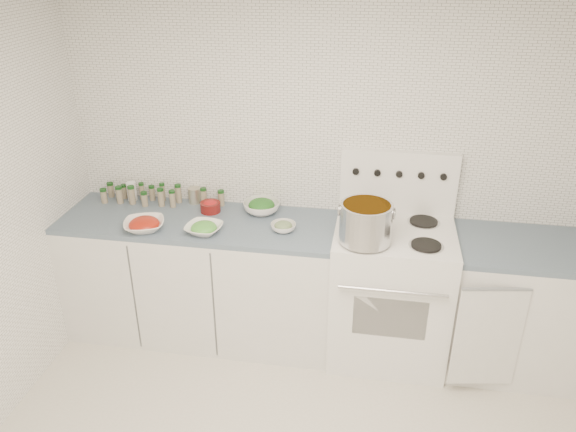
# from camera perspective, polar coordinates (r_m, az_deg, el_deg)

# --- Properties ---
(room_walls) EXTENTS (3.54, 3.04, 2.52)m
(room_walls) POSITION_cam_1_polar(r_m,az_deg,el_deg) (2.29, 0.23, -0.35)
(room_walls) COLOR white
(room_walls) RESTS_ON ground
(counter_left) EXTENTS (1.85, 0.62, 0.90)m
(counter_left) POSITION_cam_1_polar(r_m,az_deg,el_deg) (4.02, -8.72, -6.12)
(counter_left) COLOR white
(counter_left) RESTS_ON ground
(stove) EXTENTS (0.76, 0.70, 1.36)m
(stove) POSITION_cam_1_polar(r_m,az_deg,el_deg) (3.83, 10.32, -7.28)
(stove) COLOR white
(stove) RESTS_ON ground
(counter_right) EXTENTS (0.89, 0.70, 0.90)m
(counter_right) POSITION_cam_1_polar(r_m,az_deg,el_deg) (3.97, 22.32, -8.50)
(counter_right) COLOR white
(counter_right) RESTS_ON ground
(stock_pot) EXTENTS (0.34, 0.32, 0.24)m
(stock_pot) POSITION_cam_1_polar(r_m,az_deg,el_deg) (3.37, 7.91, -0.52)
(stock_pot) COLOR silver
(stock_pot) RESTS_ON stove
(bowl_tomato) EXTENTS (0.32, 0.32, 0.09)m
(bowl_tomato) POSITION_cam_1_polar(r_m,az_deg,el_deg) (3.73, -14.40, -0.84)
(bowl_tomato) COLOR white
(bowl_tomato) RESTS_ON counter_left
(bowl_snowpea) EXTENTS (0.26, 0.26, 0.08)m
(bowl_snowpea) POSITION_cam_1_polar(r_m,az_deg,el_deg) (3.61, -8.54, -1.23)
(bowl_snowpea) COLOR white
(bowl_snowpea) RESTS_ON counter_left
(bowl_broccoli) EXTENTS (0.29, 0.29, 0.10)m
(bowl_broccoli) POSITION_cam_1_polar(r_m,az_deg,el_deg) (3.84, -2.71, 0.98)
(bowl_broccoli) COLOR white
(bowl_broccoli) RESTS_ON counter_left
(bowl_zucchini) EXTENTS (0.18, 0.18, 0.07)m
(bowl_zucchini) POSITION_cam_1_polar(r_m,az_deg,el_deg) (3.60, -0.48, -1.08)
(bowl_zucchini) COLOR white
(bowl_zucchini) RESTS_ON counter_left
(bowl_pepper) EXTENTS (0.14, 0.14, 0.08)m
(bowl_pepper) POSITION_cam_1_polar(r_m,az_deg,el_deg) (3.89, -7.89, 1.00)
(bowl_pepper) COLOR #621210
(bowl_pepper) RESTS_ON counter_left
(salt_canister) EXTENTS (0.08, 0.08, 0.14)m
(salt_canister) POSITION_cam_1_polar(r_m,az_deg,el_deg) (4.17, -15.59, 2.45)
(salt_canister) COLOR white
(salt_canister) RESTS_ON counter_left
(tin_can) EXTENTS (0.09, 0.09, 0.11)m
(tin_can) POSITION_cam_1_polar(r_m,az_deg,el_deg) (4.03, -9.47, 2.08)
(tin_can) COLOR #B5B199
(tin_can) RESTS_ON counter_left
(spice_cluster) EXTENTS (0.88, 0.16, 0.14)m
(spice_cluster) POSITION_cam_1_polar(r_m,az_deg,el_deg) (4.09, -13.63, 2.12)
(spice_cluster) COLOR gray
(spice_cluster) RESTS_ON counter_left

